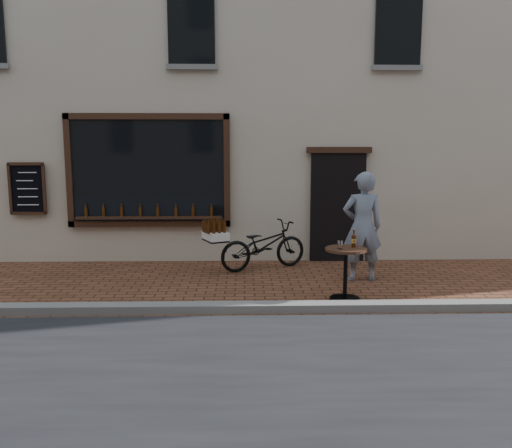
{
  "coord_description": "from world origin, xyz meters",
  "views": [
    {
      "loc": [
        -0.02,
        -6.56,
        2.23
      ],
      "look_at": [
        0.18,
        1.2,
        1.1
      ],
      "focal_mm": 35.0,
      "sensor_mm": 36.0,
      "label": 1
    }
  ],
  "objects": [
    {
      "name": "kerb",
      "position": [
        0.0,
        0.2,
        0.06
      ],
      "size": [
        90.0,
        0.25,
        0.12
      ],
      "primitive_type": "cube",
      "color": "slate",
      "rests_on": "ground"
    },
    {
      "name": "ground",
      "position": [
        0.0,
        0.0,
        0.0
      ],
      "size": [
        90.0,
        90.0,
        0.0
      ],
      "primitive_type": "plane",
      "color": "#57311C",
      "rests_on": "ground"
    },
    {
      "name": "pedestrian",
      "position": [
        2.04,
        1.89,
        0.95
      ],
      "size": [
        0.71,
        0.48,
        1.89
      ],
      "primitive_type": "imported",
      "rotation": [
        0.0,
        0.0,
        3.19
      ],
      "color": "slate",
      "rests_on": "ground"
    },
    {
      "name": "cargo_bicycle",
      "position": [
        0.33,
        2.75,
        0.47
      ],
      "size": [
        2.08,
        1.35,
        0.99
      ],
      "rotation": [
        0.0,
        0.0,
        2.0
      ],
      "color": "black",
      "rests_on": "ground"
    },
    {
      "name": "shop_building",
      "position": [
        0.0,
        6.5,
        5.0
      ],
      "size": [
        28.0,
        6.2,
        10.0
      ],
      "color": "beige",
      "rests_on": "ground"
    },
    {
      "name": "bistro_table",
      "position": [
        1.52,
        0.73,
        0.57
      ],
      "size": [
        0.62,
        0.62,
        1.07
      ],
      "color": "black",
      "rests_on": "ground"
    }
  ]
}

